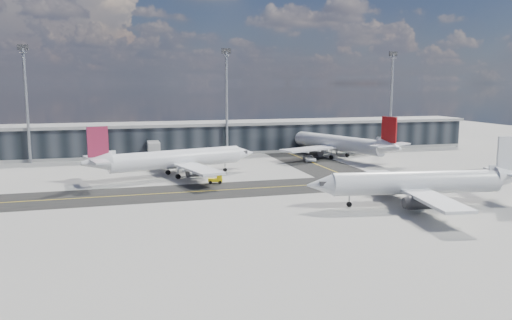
# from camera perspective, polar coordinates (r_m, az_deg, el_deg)

# --- Properties ---
(ground) EXTENTS (300.00, 300.00, 0.00)m
(ground) POSITION_cam_1_polar(r_m,az_deg,el_deg) (91.79, 2.99, -3.60)
(ground) COLOR gray
(ground) RESTS_ON ground
(taxiway_lanes) EXTENTS (180.00, 63.00, 0.03)m
(taxiway_lanes) POSITION_cam_1_polar(r_m,az_deg,el_deg) (102.98, 3.17, -2.24)
(taxiway_lanes) COLOR black
(taxiway_lanes) RESTS_ON ground
(terminal_concourse) EXTENTS (152.00, 19.80, 8.80)m
(terminal_concourse) POSITION_cam_1_polar(r_m,az_deg,el_deg) (143.70, -3.90, 2.52)
(terminal_concourse) COLOR black
(terminal_concourse) RESTS_ON ground
(floodlight_masts) EXTENTS (102.50, 0.70, 28.90)m
(floodlight_masts) POSITION_cam_1_polar(r_m,az_deg,el_deg) (136.12, -3.38, 7.04)
(floodlight_masts) COLOR gray
(floodlight_masts) RESTS_ON ground
(airliner_af) EXTENTS (37.85, 32.58, 11.37)m
(airliner_af) POSITION_cam_1_polar(r_m,az_deg,el_deg) (106.79, -9.33, 0.09)
(airliner_af) COLOR white
(airliner_af) RESTS_ON ground
(airliner_redtail) EXTENTS (33.43, 38.66, 11.86)m
(airliner_redtail) POSITION_cam_1_polar(r_m,az_deg,el_deg) (133.66, 9.42, 1.88)
(airliner_redtail) COLOR white
(airliner_redtail) RESTS_ON ground
(airliner_near) EXTENTS (37.25, 31.88, 11.04)m
(airliner_near) POSITION_cam_1_polar(r_m,az_deg,el_deg) (85.22, 18.17, -2.49)
(airliner_near) COLOR silver
(airliner_near) RESTS_ON ground
(baggage_tug) EXTENTS (3.03, 1.98, 1.76)m
(baggage_tug) POSITION_cam_1_polar(r_m,az_deg,el_deg) (98.99, -4.52, -2.19)
(baggage_tug) COLOR yellow
(baggage_tug) RESTS_ON ground
(service_van) EXTENTS (3.34, 5.86, 1.54)m
(service_van) POSITION_cam_1_polar(r_m,az_deg,el_deg) (127.46, 6.14, 0.19)
(service_van) COLOR white
(service_van) RESTS_ON ground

